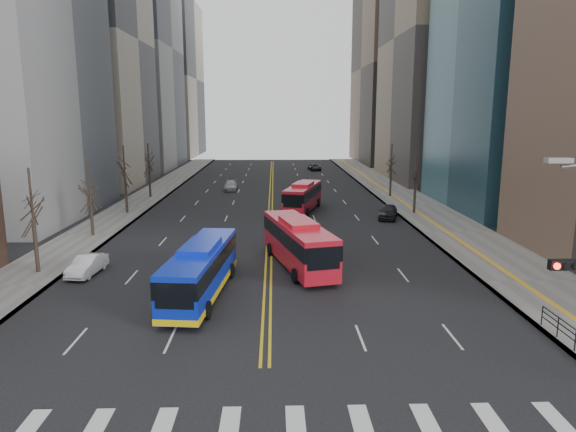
% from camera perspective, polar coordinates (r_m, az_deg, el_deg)
% --- Properties ---
extents(sidewalk_right, '(7.00, 130.00, 0.15)m').
position_cam_1_polar(sidewalk_right, '(63.95, 13.95, 1.17)').
color(sidewalk_right, slate).
rests_on(sidewalk_right, ground).
extents(sidewalk_left, '(5.00, 130.00, 0.15)m').
position_cam_1_polar(sidewalk_left, '(63.92, -16.90, 1.01)').
color(sidewalk_left, slate).
rests_on(sidewalk_left, ground).
extents(centerline, '(0.55, 100.00, 0.01)m').
position_cam_1_polar(centerline, '(71.51, -1.89, 2.48)').
color(centerline, gold).
rests_on(centerline, ground).
extents(office_towers, '(83.00, 134.00, 58.00)m').
position_cam_1_polar(office_towers, '(85.19, -1.86, 20.03)').
color(office_towers, gray).
rests_on(office_towers, ground).
extents(pedestrian_railing, '(0.06, 6.06, 1.02)m').
position_cam_1_polar(pedestrian_railing, '(27.62, 29.34, -11.63)').
color(pedestrian_railing, black).
rests_on(pedestrian_railing, sidewalk_right).
extents(street_trees, '(35.20, 47.20, 7.60)m').
position_cam_1_polar(street_trees, '(51.16, -10.14, 4.31)').
color(street_trees, '#2D231B').
rests_on(street_trees, ground).
extents(blue_bus, '(3.48, 11.37, 3.28)m').
position_cam_1_polar(blue_bus, '(31.63, -9.64, -5.77)').
color(blue_bus, '#0D28CB').
rests_on(blue_bus, ground).
extents(red_bus_near, '(5.13, 11.28, 3.49)m').
position_cam_1_polar(red_bus_near, '(36.98, 1.15, -2.76)').
color(red_bus_near, red).
rests_on(red_bus_near, ground).
extents(red_bus_far, '(5.04, 10.59, 3.30)m').
position_cam_1_polar(red_bus_far, '(58.44, 1.68, 2.32)').
color(red_bus_far, red).
rests_on(red_bus_far, ground).
extents(car_white, '(1.81, 4.22, 1.35)m').
position_cam_1_polar(car_white, '(38.12, -21.44, -5.10)').
color(car_white, silver).
rests_on(car_white, ground).
extents(car_dark_mid, '(3.02, 4.77, 1.51)m').
position_cam_1_polar(car_dark_mid, '(55.33, 11.06, 0.47)').
color(car_dark_mid, black).
rests_on(car_dark_mid, ground).
extents(car_silver, '(1.96, 4.57, 1.31)m').
position_cam_1_polar(car_silver, '(75.36, -6.41, 3.36)').
color(car_silver, '#A3A4A9').
rests_on(car_silver, ground).
extents(car_dark_far, '(2.60, 4.70, 1.25)m').
position_cam_1_polar(car_dark_far, '(102.02, 2.98, 5.44)').
color(car_dark_far, black).
rests_on(car_dark_far, ground).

